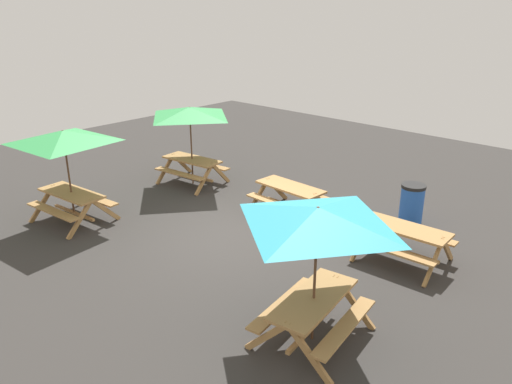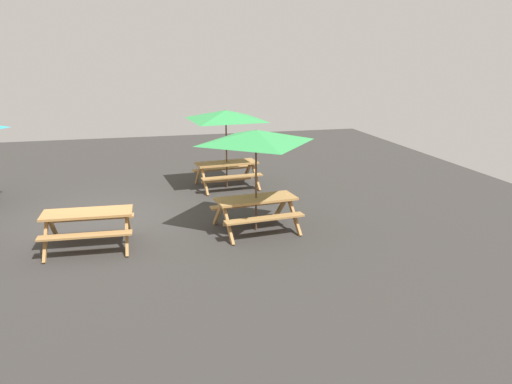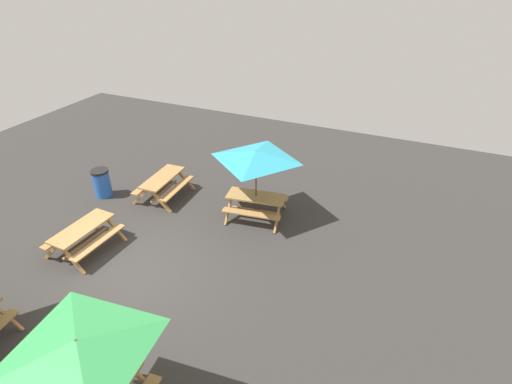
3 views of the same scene
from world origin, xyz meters
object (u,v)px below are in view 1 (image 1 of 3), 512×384
(trash_bin_blue, at_px, (412,203))
(picnic_table_1, at_px, (190,118))
(picnic_table_3, at_px, (64,143))
(picnic_table_0, at_px, (404,236))
(picnic_table_2, at_px, (317,227))
(picnic_table_4, at_px, (290,193))

(trash_bin_blue, bearing_deg, picnic_table_1, 15.96)
(picnic_table_3, height_order, trash_bin_blue, picnic_table_3)
(picnic_table_0, height_order, picnic_table_2, picnic_table_2)
(picnic_table_2, bearing_deg, trash_bin_blue, -177.99)
(picnic_table_2, height_order, trash_bin_blue, picnic_table_2)
(picnic_table_3, bearing_deg, picnic_table_2, 176.01)
(picnic_table_1, relative_size, picnic_table_2, 1.00)
(picnic_table_4, bearing_deg, picnic_table_0, 176.67)
(picnic_table_0, xyz_separation_m, trash_bin_blue, (0.78, -1.95, -0.07))
(picnic_table_0, height_order, picnic_table_3, picnic_table_3)
(picnic_table_1, bearing_deg, picnic_table_0, 172.16)
(picnic_table_3, bearing_deg, trash_bin_blue, -143.81)
(picnic_table_0, relative_size, picnic_table_4, 1.00)
(picnic_table_1, distance_m, picnic_table_2, 7.91)
(picnic_table_4, bearing_deg, picnic_table_3, 49.57)
(picnic_table_0, relative_size, picnic_table_1, 0.80)
(picnic_table_3, bearing_deg, picnic_table_4, -138.76)
(picnic_table_4, distance_m, trash_bin_blue, 2.98)
(picnic_table_2, relative_size, picnic_table_4, 1.26)
(picnic_table_0, xyz_separation_m, picnic_table_3, (6.95, 3.60, 1.43))
(picnic_table_1, bearing_deg, picnic_table_2, 146.96)
(trash_bin_blue, bearing_deg, picnic_table_4, 32.80)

